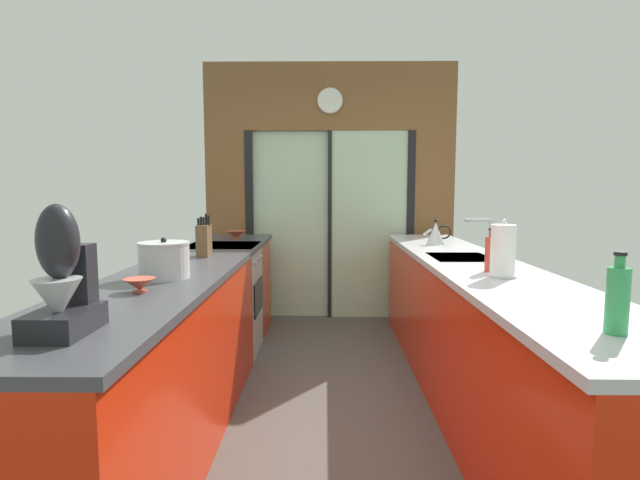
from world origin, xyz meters
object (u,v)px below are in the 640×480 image
object	(u,v)px
mixing_bowl_far	(236,235)
knife_block	(204,240)
kettle	(436,233)
soap_bottle_far	(491,253)
paper_towel_roll	(503,251)
mixing_bowl_near	(140,285)
stock_pot	(164,260)
oven_range	(224,299)
soap_bottle_near	(618,299)
stand_mixer	(63,284)

from	to	relation	value
mixing_bowl_far	knife_block	distance (m)	1.19
kettle	soap_bottle_far	world-z (taller)	soap_bottle_far
paper_towel_roll	knife_block	bearing A→B (deg)	156.37
mixing_bowl_near	stock_pot	size ratio (longest dim) A/B	0.54
stock_pot	soap_bottle_far	distance (m)	1.79
oven_range	stock_pot	distance (m)	1.62
mixing_bowl_far	soap_bottle_near	xyz separation A→B (m)	(1.78, -2.96, 0.07)
mixing_bowl_near	stand_mixer	xyz separation A→B (m)	(0.00, -0.63, 0.13)
mixing_bowl_far	kettle	world-z (taller)	kettle
kettle	soap_bottle_far	xyz separation A→B (m)	(-0.00, -1.37, 0.01)
mixing_bowl_near	knife_block	distance (m)	1.17
soap_bottle_far	stock_pot	bearing A→B (deg)	-172.89
mixing_bowl_near	soap_bottle_far	size ratio (longest dim) A/B	0.57
mixing_bowl_near	stock_pot	world-z (taller)	stock_pot
oven_range	kettle	xyz separation A→B (m)	(1.80, 0.07, 0.56)
mixing_bowl_far	soap_bottle_far	world-z (taller)	soap_bottle_far
stand_mixer	mixing_bowl_near	bearing A→B (deg)	90.00
stand_mixer	soap_bottle_far	xyz separation A→B (m)	(1.78, 1.19, -0.06)
mixing_bowl_near	paper_towel_roll	distance (m)	1.82
mixing_bowl_far	kettle	size ratio (longest dim) A/B	0.81
mixing_bowl_near	stand_mixer	world-z (taller)	stand_mixer
mixing_bowl_far	kettle	xyz separation A→B (m)	(1.78, -0.42, 0.05)
knife_block	stock_pot	xyz separation A→B (m)	(-0.00, -0.83, -0.02)
knife_block	stock_pot	world-z (taller)	knife_block
stand_mixer	soap_bottle_far	distance (m)	2.14
oven_range	stand_mixer	distance (m)	2.56
mixing_bowl_far	soap_bottle_near	size ratio (longest dim) A/B	0.73
knife_block	stand_mixer	bearing A→B (deg)	-90.00
oven_range	stand_mixer	bearing A→B (deg)	-89.58
mixing_bowl_near	stock_pot	distance (m)	0.35
mixing_bowl_near	mixing_bowl_far	bearing A→B (deg)	90.00
stock_pot	mixing_bowl_far	bearing A→B (deg)	90.00
stand_mixer	paper_towel_roll	world-z (taller)	stand_mixer
oven_range	stand_mixer	world-z (taller)	stand_mixer
kettle	paper_towel_roll	distance (m)	1.54
knife_block	kettle	world-z (taller)	knife_block
knife_block	soap_bottle_near	xyz separation A→B (m)	(1.78, -1.78, 0.00)
stock_pot	paper_towel_roll	distance (m)	1.78
oven_range	soap_bottle_far	bearing A→B (deg)	-35.82
oven_range	knife_block	bearing A→B (deg)	-88.47
mixing_bowl_far	soap_bottle_near	distance (m)	3.46
oven_range	mixing_bowl_far	xyz separation A→B (m)	(0.02, 0.49, 0.51)
oven_range	soap_bottle_near	bearing A→B (deg)	-53.97
stand_mixer	stock_pot	bearing A→B (deg)	90.00
oven_range	mixing_bowl_far	size ratio (longest dim) A/B	4.74
mixing_bowl_near	knife_block	world-z (taller)	knife_block
mixing_bowl_near	kettle	bearing A→B (deg)	47.28
mixing_bowl_near	mixing_bowl_far	distance (m)	2.35
mixing_bowl_near	stand_mixer	size ratio (longest dim) A/B	0.34
oven_range	stock_pot	bearing A→B (deg)	-89.31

